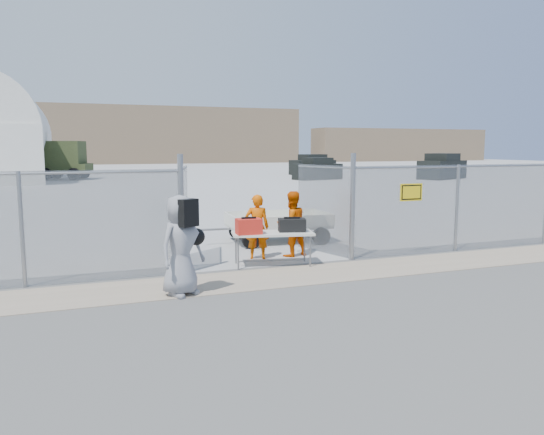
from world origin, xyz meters
name	(u,v)px	position (x,y,z in m)	size (l,w,h in m)	color
ground	(310,289)	(0.00, 0.00, 0.00)	(160.00, 160.00, 0.00)	#535353
tarmac_inside	(119,176)	(0.00, 42.00, 0.01)	(160.00, 80.00, 0.01)	#A4A4A4
dirt_strip	(289,276)	(0.00, 1.00, 0.01)	(44.00, 1.60, 0.01)	tan
distant_hills	(131,135)	(5.00, 78.00, 4.50)	(140.00, 6.00, 9.00)	#7F684F
chain_link_fence	(272,218)	(0.00, 2.00, 1.10)	(40.00, 0.20, 2.20)	gray
folding_table	(273,249)	(0.04, 2.07, 0.38)	(1.79, 0.74, 0.76)	silver
orange_bag	(249,226)	(-0.53, 2.03, 0.93)	(0.54, 0.36, 0.34)	red
black_duffel	(292,225)	(0.48, 2.02, 0.90)	(0.60, 0.35, 0.29)	black
security_worker_left	(257,227)	(-0.05, 2.86, 0.77)	(0.56, 0.37, 1.54)	#DF5501
security_worker_right	(292,224)	(0.84, 2.88, 0.79)	(0.77, 0.60, 1.59)	#DF5501
visitor	(181,245)	(-2.32, 0.44, 0.90)	(0.88, 0.58, 1.81)	gray
utility_trailer	(278,226)	(1.25, 4.82, 0.44)	(3.60, 1.85, 0.87)	silver
military_truck	(48,160)	(-5.82, 37.74, 1.56)	(6.52, 2.41, 3.11)	#353F1F
parked_vehicle_near	(317,169)	(14.57, 30.16, 0.87)	(3.84, 1.74, 1.74)	black
parked_vehicle_mid	(312,165)	(17.48, 37.32, 0.95)	(4.19, 1.90, 1.90)	black
parked_vehicle_far	(442,167)	(24.60, 27.30, 1.03)	(4.56, 2.06, 2.06)	black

